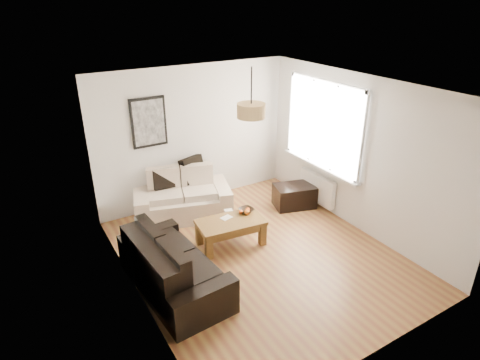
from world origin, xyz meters
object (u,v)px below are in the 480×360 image
coffee_table (231,232)px  ottoman (294,196)px  loveseat_cream (182,194)px  sofa_leather (174,263)px

coffee_table → ottoman: bearing=16.6°
loveseat_cream → ottoman: bearing=-4.6°
sofa_leather → ottoman: sofa_leather is taller
loveseat_cream → coffee_table: size_ratio=1.60×
loveseat_cream → coffee_table: loveseat_cream is taller
sofa_leather → coffee_table: bearing=-70.0°
sofa_leather → ottoman: 3.07m
ottoman → sofa_leather: bearing=-160.2°
loveseat_cream → ottoman: (1.95, -0.78, -0.21)m
sofa_leather → loveseat_cream: bearing=-31.1°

